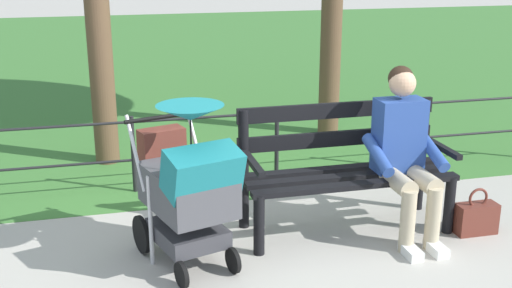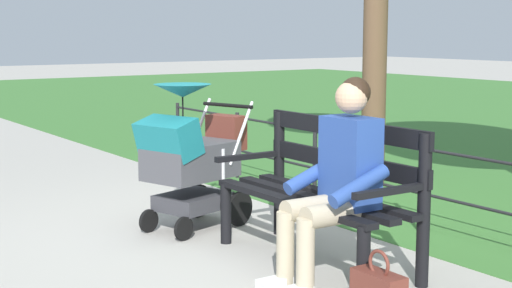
{
  "view_description": "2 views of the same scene",
  "coord_description": "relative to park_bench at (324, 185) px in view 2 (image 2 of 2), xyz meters",
  "views": [
    {
      "loc": [
        0.91,
        4.19,
        2.12
      ],
      "look_at": [
        -0.15,
        -0.03,
        0.75
      ],
      "focal_mm": 44.57,
      "sensor_mm": 36.0,
      "label": 1
    },
    {
      "loc": [
        -4.82,
        3.11,
        1.55
      ],
      "look_at": [
        -0.41,
        0.13,
        0.77
      ],
      "focal_mm": 54.13,
      "sensor_mm": 36.0,
      "label": 2
    }
  ],
  "objects": [
    {
      "name": "stroller",
      "position": [
        1.25,
        0.33,
        0.07
      ],
      "size": [
        0.72,
        0.98,
        1.15
      ],
      "color": "black",
      "rests_on": "ground"
    },
    {
      "name": "park_fence",
      "position": [
        0.87,
        -1.13,
        -0.11
      ],
      "size": [
        6.64,
        0.04,
        0.7
      ],
      "color": "black",
      "rests_on": "ground"
    },
    {
      "name": "person_on_bench",
      "position": [
        -0.39,
        0.22,
        0.15
      ],
      "size": [
        0.53,
        0.74,
        1.28
      ],
      "color": "tan",
      "rests_on": "ground"
    },
    {
      "name": "ground_plane",
      "position": [
        0.87,
        0.12,
        -0.53
      ],
      "size": [
        60.0,
        60.0,
        0.0
      ],
      "primitive_type": "plane",
      "color": "#ADA89E"
    },
    {
      "name": "park_bench",
      "position": [
        0.0,
        0.0,
        0.0
      ],
      "size": [
        1.6,
        0.6,
        0.96
      ],
      "color": "black",
      "rests_on": "ground"
    }
  ]
}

